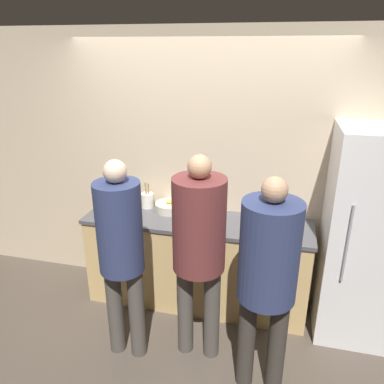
% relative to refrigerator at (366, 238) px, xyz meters
% --- Properties ---
extents(ground_plane, '(14.00, 14.00, 0.00)m').
position_rel_refrigerator_xyz_m(ground_plane, '(-1.47, -0.28, -0.93)').
color(ground_plane, '#4C4238').
extents(wall_back, '(5.20, 0.06, 2.60)m').
position_rel_refrigerator_xyz_m(wall_back, '(-1.47, 0.34, 0.37)').
color(wall_back, '#C6B293').
rests_on(wall_back, ground_plane).
extents(counter, '(2.13, 0.60, 0.91)m').
position_rel_refrigerator_xyz_m(counter, '(-1.47, 0.05, -0.47)').
color(counter, tan).
rests_on(counter, ground_plane).
extents(refrigerator, '(0.68, 0.66, 1.85)m').
position_rel_refrigerator_xyz_m(refrigerator, '(0.00, 0.00, 0.00)').
color(refrigerator, white).
rests_on(refrigerator, ground_plane).
extents(person_left, '(0.35, 0.35, 1.69)m').
position_rel_refrigerator_xyz_m(person_left, '(-1.87, -0.76, 0.08)').
color(person_left, '#4C4742').
rests_on(person_left, ground_plane).
extents(person_center, '(0.40, 0.40, 1.73)m').
position_rel_refrigerator_xyz_m(person_center, '(-1.29, -0.62, 0.13)').
color(person_center, '#4C4742').
rests_on(person_center, ground_plane).
extents(person_right, '(0.40, 0.40, 1.68)m').
position_rel_refrigerator_xyz_m(person_right, '(-0.77, -0.83, 0.11)').
color(person_right, '#38332D').
rests_on(person_right, ground_plane).
extents(fruit_bowl, '(0.29, 0.29, 0.12)m').
position_rel_refrigerator_xyz_m(fruit_bowl, '(-1.77, 0.18, 0.02)').
color(fruit_bowl, beige).
rests_on(fruit_bowl, counter).
extents(utensil_crock, '(0.13, 0.13, 0.26)m').
position_rel_refrigerator_xyz_m(utensil_crock, '(-2.01, 0.21, 0.06)').
color(utensil_crock, silver).
rests_on(utensil_crock, counter).
extents(bottle_amber, '(0.07, 0.07, 0.18)m').
position_rel_refrigerator_xyz_m(bottle_amber, '(-0.98, -0.08, 0.05)').
color(bottle_amber, brown).
rests_on(bottle_amber, counter).
extents(bottle_green, '(0.06, 0.06, 0.16)m').
position_rel_refrigerator_xyz_m(bottle_green, '(-2.40, -0.09, 0.04)').
color(bottle_green, '#236033').
rests_on(bottle_green, counter).
extents(cup_red, '(0.09, 0.09, 0.09)m').
position_rel_refrigerator_xyz_m(cup_red, '(-1.34, 0.02, 0.02)').
color(cup_red, '#A33D33').
rests_on(cup_red, counter).
extents(cup_black, '(0.09, 0.09, 0.10)m').
position_rel_refrigerator_xyz_m(cup_black, '(-0.99, 0.16, 0.03)').
color(cup_black, '#28282D').
rests_on(cup_black, counter).
extents(potted_plant, '(0.13, 0.13, 0.21)m').
position_rel_refrigerator_xyz_m(potted_plant, '(-2.27, 0.19, 0.09)').
color(potted_plant, '#3D3D42').
rests_on(potted_plant, counter).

